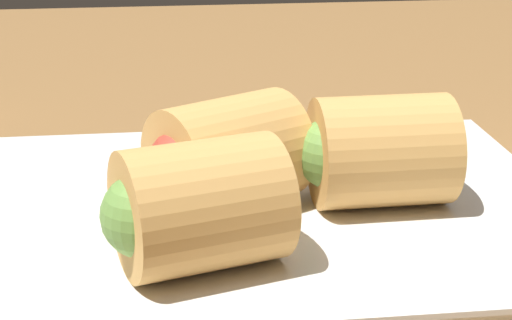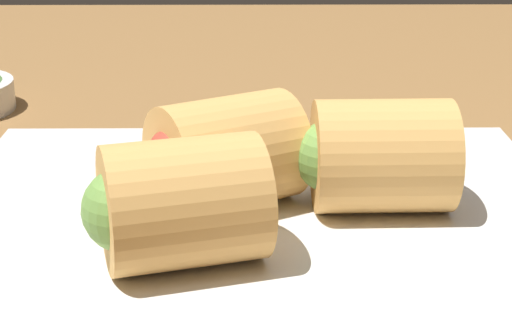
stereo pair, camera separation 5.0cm
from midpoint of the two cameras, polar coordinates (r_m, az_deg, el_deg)
name	(u,v)px [view 1 (the left image)]	position (r cm, az deg, el deg)	size (l,w,h in cm)	color
table_surface	(237,237)	(49.56, -4.21, -5.24)	(180.00, 140.00, 2.00)	olive
serving_plate	(256,213)	(48.30, -2.97, -3.62)	(34.72, 26.21, 1.50)	white
roll_front_left	(191,208)	(39.78, -7.98, -3.24)	(9.04, 7.96, 6.15)	#DBA356
roll_front_right	(373,151)	(46.69, 4.76, 0.52)	(8.50, 6.32, 6.15)	#DBA356
roll_back_left	(220,156)	(46.05, -5.50, 0.21)	(9.43, 8.98, 6.15)	#DBA356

